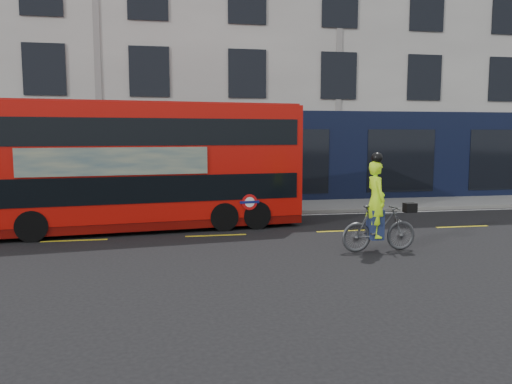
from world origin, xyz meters
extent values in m
plane|color=black|center=(0.00, 0.00, 0.00)|extent=(120.00, 120.00, 0.00)
cube|color=gray|center=(0.00, 6.50, 0.06)|extent=(60.00, 3.00, 0.12)
cube|color=slate|center=(0.00, 5.00, 0.07)|extent=(60.00, 0.12, 0.13)
cube|color=beige|center=(0.00, 13.00, 7.50)|extent=(50.00, 10.00, 15.00)
cube|color=black|center=(0.00, 7.98, 2.00)|extent=(50.00, 0.08, 4.00)
cube|color=silver|center=(0.00, 4.70, 0.00)|extent=(58.00, 0.10, 0.01)
cube|color=#B90D07|center=(1.92, 2.93, 2.14)|extent=(9.91, 3.32, 3.49)
cube|color=#5C0603|center=(1.92, 2.93, 0.26)|extent=(9.90, 3.28, 0.26)
cube|color=black|center=(1.92, 2.93, 1.37)|extent=(9.53, 3.32, 0.79)
cube|color=black|center=(1.92, 2.93, 3.05)|extent=(9.53, 3.32, 0.79)
cube|color=#99100B|center=(1.92, 2.93, 3.90)|extent=(9.70, 3.21, 0.07)
cube|color=black|center=(6.76, 3.49, 1.37)|extent=(0.27, 1.98, 0.79)
cube|color=black|center=(6.76, 3.49, 3.05)|extent=(0.27, 1.98, 0.79)
cube|color=tan|center=(1.17, 1.70, 2.21)|extent=(5.27, 0.66, 0.79)
cylinder|color=red|center=(5.12, 2.16, 0.88)|extent=(0.49, 0.08, 0.49)
cylinder|color=white|center=(5.12, 2.15, 0.88)|extent=(0.32, 0.06, 0.32)
cube|color=#0C1459|center=(5.12, 2.15, 0.88)|extent=(0.62, 0.09, 0.08)
cylinder|color=black|center=(5.25, 3.32, 0.44)|extent=(1.14, 2.35, 0.88)
cylinder|color=black|center=(4.20, 3.19, 0.44)|extent=(1.14, 2.35, 0.88)
cylinder|color=black|center=(-1.24, 2.56, 0.44)|extent=(1.14, 2.35, 0.88)
imported|color=#414345|center=(7.90, -1.23, 0.60)|extent=(2.01, 0.61, 1.20)
imported|color=#ACE716|center=(7.79, -1.24, 1.34)|extent=(0.48, 0.71, 1.92)
cube|color=black|center=(8.73, -1.21, 1.10)|extent=(0.31, 0.25, 0.24)
cube|color=#1C274C|center=(7.79, -1.24, 0.70)|extent=(0.33, 0.42, 0.76)
sphere|color=black|center=(7.79, -1.24, 2.39)|extent=(0.28, 0.28, 0.28)
camera|label=1|loc=(2.59, -12.97, 2.96)|focal=35.00mm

